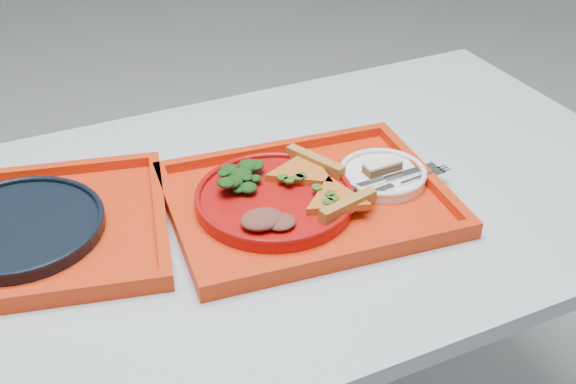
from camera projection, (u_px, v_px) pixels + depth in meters
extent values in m
cube|color=#9EA8B2|center=(215.00, 224.00, 1.19)|extent=(1.60, 0.80, 0.03)
cylinder|color=gray|center=(438.00, 205.00, 1.89)|extent=(0.05, 0.05, 0.72)
cube|color=red|center=(307.00, 203.00, 1.20)|extent=(0.48, 0.39, 0.01)
cube|color=red|center=(22.00, 235.00, 1.13)|extent=(0.52, 0.44, 0.01)
cylinder|color=#9F0B0A|center=(275.00, 200.00, 1.18)|extent=(0.26, 0.26, 0.02)
cylinder|color=white|center=(382.00, 176.00, 1.25)|extent=(0.15, 0.15, 0.01)
cylinder|color=black|center=(20.00, 228.00, 1.12)|extent=(0.26, 0.26, 0.02)
ellipsoid|color=black|center=(241.00, 175.00, 1.19)|extent=(0.08, 0.07, 0.04)
ellipsoid|color=brown|center=(262.00, 219.00, 1.11)|extent=(0.07, 0.05, 0.02)
cube|color=#502E1A|center=(382.00, 167.00, 1.24)|extent=(0.07, 0.03, 0.01)
cube|color=beige|center=(383.00, 163.00, 1.24)|extent=(0.07, 0.03, 0.00)
cube|color=silver|center=(391.00, 177.00, 1.22)|extent=(0.19, 0.02, 0.01)
cube|color=silver|center=(400.00, 184.00, 1.21)|extent=(0.19, 0.04, 0.01)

